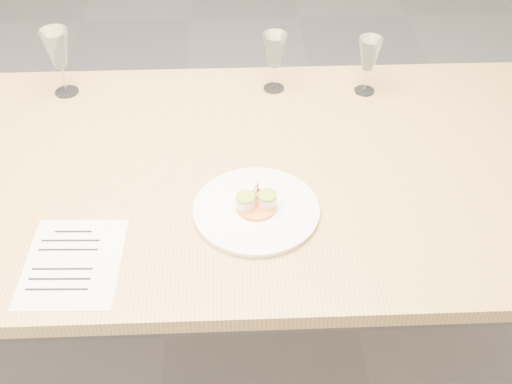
{
  "coord_description": "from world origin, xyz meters",
  "views": [
    {
      "loc": [
        0.26,
        -1.31,
        1.83
      ],
      "look_at": [
        0.3,
        -0.16,
        0.8
      ],
      "focal_mm": 45.0,
      "sensor_mm": 36.0,
      "label": 1
    }
  ],
  "objects_px": {
    "recipe_sheet": "(73,263)",
    "dinner_plate": "(257,209)",
    "wine_glass_1": "(275,52)",
    "wine_glass_0": "(57,50)",
    "wine_glass_2": "(369,55)",
    "dining_table": "(142,188)"
  },
  "relations": [
    {
      "from": "dining_table",
      "to": "recipe_sheet",
      "type": "distance_m",
      "value": 0.35
    },
    {
      "from": "wine_glass_1",
      "to": "recipe_sheet",
      "type": "bearing_deg",
      "value": -125.37
    },
    {
      "from": "dinner_plate",
      "to": "wine_glass_1",
      "type": "relative_size",
      "value": 1.68
    },
    {
      "from": "dinner_plate",
      "to": "wine_glass_2",
      "type": "relative_size",
      "value": 1.72
    },
    {
      "from": "recipe_sheet",
      "to": "wine_glass_2",
      "type": "relative_size",
      "value": 1.57
    },
    {
      "from": "dinner_plate",
      "to": "wine_glass_2",
      "type": "bearing_deg",
      "value": 56.18
    },
    {
      "from": "recipe_sheet",
      "to": "wine_glass_2",
      "type": "distance_m",
      "value": 1.03
    },
    {
      "from": "dinner_plate",
      "to": "wine_glass_0",
      "type": "bearing_deg",
      "value": 135.13
    },
    {
      "from": "recipe_sheet",
      "to": "wine_glass_1",
      "type": "height_order",
      "value": "wine_glass_1"
    },
    {
      "from": "recipe_sheet",
      "to": "dining_table",
      "type": "bearing_deg",
      "value": 72.37
    },
    {
      "from": "recipe_sheet",
      "to": "dinner_plate",
      "type": "bearing_deg",
      "value": 21.32
    },
    {
      "from": "dining_table",
      "to": "dinner_plate",
      "type": "height_order",
      "value": "dinner_plate"
    },
    {
      "from": "wine_glass_0",
      "to": "wine_glass_1",
      "type": "relative_size",
      "value": 1.13
    },
    {
      "from": "wine_glass_1",
      "to": "wine_glass_2",
      "type": "bearing_deg",
      "value": -5.35
    },
    {
      "from": "recipe_sheet",
      "to": "wine_glass_2",
      "type": "height_order",
      "value": "wine_glass_2"
    },
    {
      "from": "dinner_plate",
      "to": "wine_glass_1",
      "type": "height_order",
      "value": "wine_glass_1"
    },
    {
      "from": "wine_glass_1",
      "to": "wine_glass_2",
      "type": "height_order",
      "value": "wine_glass_1"
    },
    {
      "from": "wine_glass_0",
      "to": "wine_glass_2",
      "type": "distance_m",
      "value": 0.91
    },
    {
      "from": "dinner_plate",
      "to": "wine_glass_2",
      "type": "xyz_separation_m",
      "value": [
        0.35,
        0.53,
        0.11
      ]
    },
    {
      "from": "recipe_sheet",
      "to": "wine_glass_2",
      "type": "xyz_separation_m",
      "value": [
        0.77,
        0.67,
        0.12
      ]
    },
    {
      "from": "wine_glass_0",
      "to": "wine_glass_1",
      "type": "xyz_separation_m",
      "value": [
        0.64,
        -0.0,
        -0.02
      ]
    },
    {
      "from": "wine_glass_1",
      "to": "dinner_plate",
      "type": "bearing_deg",
      "value": -97.81
    }
  ]
}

